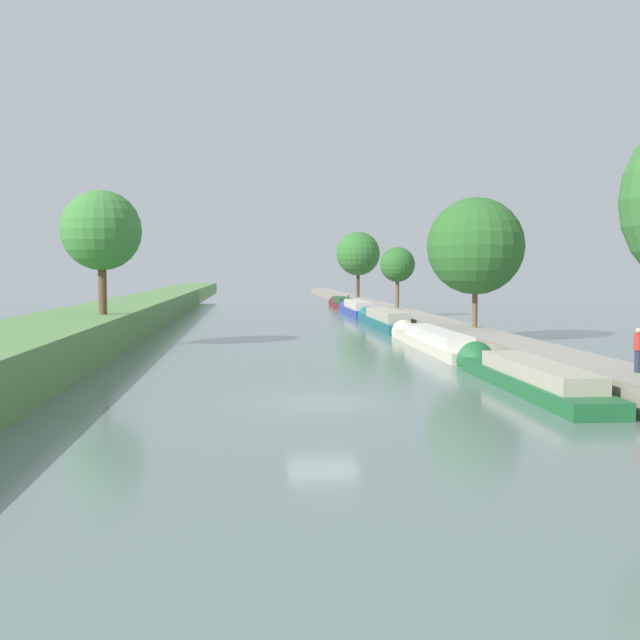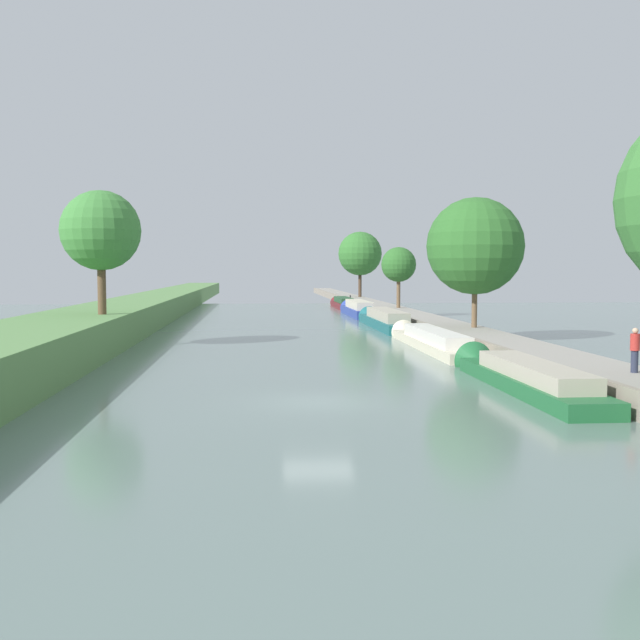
# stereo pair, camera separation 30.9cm
# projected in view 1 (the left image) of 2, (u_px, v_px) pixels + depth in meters

# --- Properties ---
(ground_plane) EXTENTS (160.00, 160.00, 0.00)m
(ground_plane) POSITION_uv_depth(u_px,v_px,m) (323.00, 402.00, 27.06)
(ground_plane) COLOR slate
(right_towpath) EXTENTS (3.11, 260.00, 0.93)m
(right_towpath) POSITION_uv_depth(u_px,v_px,m) (629.00, 385.00, 28.04)
(right_towpath) COLOR gray
(right_towpath) RESTS_ON ground_plane
(stone_quay) EXTENTS (0.25, 260.00, 0.98)m
(stone_quay) POSITION_uv_depth(u_px,v_px,m) (585.00, 385.00, 27.89)
(stone_quay) COLOR gray
(stone_quay) RESTS_ON ground_plane
(narrowboat_green) EXTENTS (2.00, 13.66, 1.90)m
(narrowboat_green) POSITION_uv_depth(u_px,v_px,m) (523.00, 376.00, 30.41)
(narrowboat_green) COLOR #1E6033
(narrowboat_green) RESTS_ON ground_plane
(narrowboat_cream) EXTENTS (1.86, 16.68, 1.82)m
(narrowboat_cream) POSITION_uv_depth(u_px,v_px,m) (430.00, 340.00, 45.90)
(narrowboat_cream) COLOR beige
(narrowboat_cream) RESTS_ON ground_plane
(narrowboat_teal) EXTENTS (2.08, 16.59, 2.14)m
(narrowboat_teal) POSITION_uv_depth(u_px,v_px,m) (383.00, 320.00, 62.36)
(narrowboat_teal) COLOR #195B60
(narrowboat_teal) RESTS_ON ground_plane
(narrowboat_blue) EXTENTS (2.01, 14.79, 2.14)m
(narrowboat_blue) POSITION_uv_depth(u_px,v_px,m) (356.00, 309.00, 78.78)
(narrowboat_blue) COLOR #283D93
(narrowboat_blue) RESTS_ON ground_plane
(narrowboat_maroon) EXTENTS (1.82, 13.65, 1.87)m
(narrowboat_maroon) POSITION_uv_depth(u_px,v_px,m) (341.00, 303.00, 94.08)
(narrowboat_maroon) COLOR maroon
(narrowboat_maroon) RESTS_ON ground_plane
(tree_rightbank_midnear) EXTENTS (6.36, 6.36, 8.52)m
(tree_rightbank_midnear) POSITION_uv_depth(u_px,v_px,m) (476.00, 246.00, 49.58)
(tree_rightbank_midnear) COLOR brown
(tree_rightbank_midnear) RESTS_ON right_towpath
(tree_rightbank_midfar) EXTENTS (3.48, 3.48, 6.06)m
(tree_rightbank_midfar) POSITION_uv_depth(u_px,v_px,m) (397.00, 265.00, 75.49)
(tree_rightbank_midfar) COLOR brown
(tree_rightbank_midfar) RESTS_ON right_towpath
(tree_rightbank_far) EXTENTS (6.10, 6.10, 9.10)m
(tree_rightbank_far) POSITION_uv_depth(u_px,v_px,m) (358.00, 254.00, 105.73)
(tree_rightbank_far) COLOR #4C3828
(tree_rightbank_far) RESTS_ON right_towpath
(tree_leftbank_downstream) EXTENTS (4.75, 4.75, 7.37)m
(tree_leftbank_downstream) POSITION_uv_depth(u_px,v_px,m) (101.00, 231.00, 44.86)
(tree_leftbank_downstream) COLOR brown
(tree_leftbank_downstream) RESTS_ON left_grassy_bank
(person_walking) EXTENTS (0.34, 0.34, 1.66)m
(person_walking) POSITION_uv_depth(u_px,v_px,m) (638.00, 349.00, 27.95)
(person_walking) COLOR #282D42
(person_walking) RESTS_ON right_towpath
(mooring_bollard_far) EXTENTS (0.16, 0.16, 0.45)m
(mooring_bollard_far) POSITION_uv_depth(u_px,v_px,m) (348.00, 297.00, 100.06)
(mooring_bollard_far) COLOR black
(mooring_bollard_far) RESTS_ON right_towpath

